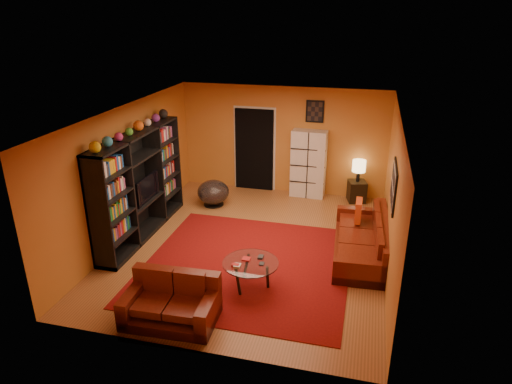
% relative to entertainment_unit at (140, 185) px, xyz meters
% --- Properties ---
extents(floor, '(6.00, 6.00, 0.00)m').
position_rel_entertainment_unit_xyz_m(floor, '(2.27, 0.00, -1.05)').
color(floor, brown).
rests_on(floor, ground).
extents(ceiling, '(6.00, 6.00, 0.00)m').
position_rel_entertainment_unit_xyz_m(ceiling, '(2.27, 0.00, 1.55)').
color(ceiling, white).
rests_on(ceiling, wall_back).
extents(wall_back, '(6.00, 0.00, 6.00)m').
position_rel_entertainment_unit_xyz_m(wall_back, '(2.27, 3.00, 0.25)').
color(wall_back, '#BD7029').
rests_on(wall_back, floor).
extents(wall_front, '(6.00, 0.00, 6.00)m').
position_rel_entertainment_unit_xyz_m(wall_front, '(2.27, -3.00, 0.25)').
color(wall_front, '#BD7029').
rests_on(wall_front, floor).
extents(wall_left, '(0.00, 6.00, 6.00)m').
position_rel_entertainment_unit_xyz_m(wall_left, '(-0.23, 0.00, 0.25)').
color(wall_left, '#BD7029').
rests_on(wall_left, floor).
extents(wall_right, '(0.00, 6.00, 6.00)m').
position_rel_entertainment_unit_xyz_m(wall_right, '(4.78, 0.00, 0.25)').
color(wall_right, '#BD7029').
rests_on(wall_right, floor).
extents(rug, '(3.60, 3.60, 0.01)m').
position_rel_entertainment_unit_xyz_m(rug, '(2.38, -0.70, -1.04)').
color(rug, '#5C0A0B').
rests_on(rug, floor).
extents(doorway, '(0.95, 0.10, 2.04)m').
position_rel_entertainment_unit_xyz_m(doorway, '(1.57, 2.96, -0.03)').
color(doorway, black).
rests_on(doorway, floor).
extents(wall_art_right, '(0.03, 1.00, 0.70)m').
position_rel_entertainment_unit_xyz_m(wall_art_right, '(4.75, -0.30, 0.55)').
color(wall_art_right, black).
rests_on(wall_art_right, wall_right).
extents(wall_art_back, '(0.42, 0.03, 0.52)m').
position_rel_entertainment_unit_xyz_m(wall_art_back, '(3.02, 2.98, 1.00)').
color(wall_art_back, black).
rests_on(wall_art_back, wall_back).
extents(entertainment_unit, '(0.45, 3.00, 2.10)m').
position_rel_entertainment_unit_xyz_m(entertainment_unit, '(0.00, 0.00, 0.00)').
color(entertainment_unit, black).
rests_on(entertainment_unit, floor).
extents(tv, '(0.87, 0.11, 0.50)m').
position_rel_entertainment_unit_xyz_m(tv, '(0.05, 0.05, -0.08)').
color(tv, black).
rests_on(tv, entertainment_unit).
extents(sofa, '(1.07, 2.38, 0.85)m').
position_rel_entertainment_unit_xyz_m(sofa, '(4.42, 0.20, -0.77)').
color(sofa, '#51140A').
rests_on(sofa, rug).
extents(loveseat, '(1.37, 0.86, 0.85)m').
position_rel_entertainment_unit_xyz_m(loveseat, '(1.70, -2.42, -0.76)').
color(loveseat, '#51140A').
rests_on(loveseat, rug).
extents(throw_pillow, '(0.12, 0.42, 0.42)m').
position_rel_entertainment_unit_xyz_m(throw_pillow, '(4.22, 0.76, -0.42)').
color(throw_pillow, '#CD4316').
rests_on(throw_pillow, sofa).
extents(coffee_table, '(0.92, 0.92, 0.46)m').
position_rel_entertainment_unit_xyz_m(coffee_table, '(2.61, -1.36, -0.63)').
color(coffee_table, silver).
rests_on(coffee_table, floor).
extents(storage_cabinet, '(0.83, 0.40, 1.63)m').
position_rel_entertainment_unit_xyz_m(storage_cabinet, '(2.95, 2.80, -0.23)').
color(storage_cabinet, silver).
rests_on(storage_cabinet, floor).
extents(bowl_chair, '(0.74, 0.74, 0.60)m').
position_rel_entertainment_unit_xyz_m(bowl_chair, '(0.91, 1.69, -0.73)').
color(bowl_chair, black).
rests_on(bowl_chair, floor).
extents(side_table, '(0.49, 0.49, 0.50)m').
position_rel_entertainment_unit_xyz_m(side_table, '(4.14, 2.75, -0.80)').
color(side_table, black).
rests_on(side_table, floor).
extents(table_lamp, '(0.31, 0.31, 0.52)m').
position_rel_entertainment_unit_xyz_m(table_lamp, '(4.14, 2.75, -0.18)').
color(table_lamp, black).
rests_on(table_lamp, side_table).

